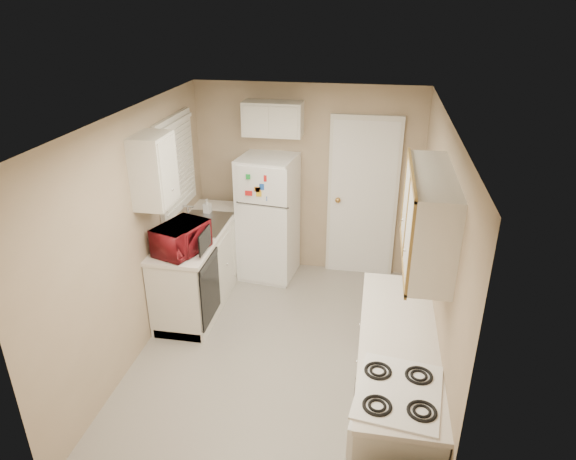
# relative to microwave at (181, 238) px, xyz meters

# --- Properties ---
(floor) EXTENTS (3.80, 3.80, 0.00)m
(floor) POSITION_rel_microwave_xyz_m (1.08, -0.32, -1.05)
(floor) COLOR #B3ADA5
(floor) RESTS_ON ground
(ceiling) EXTENTS (3.80, 3.80, 0.00)m
(ceiling) POSITION_rel_microwave_xyz_m (1.08, -0.32, 1.35)
(ceiling) COLOR white
(ceiling) RESTS_ON floor
(wall_left) EXTENTS (3.80, 3.80, 0.00)m
(wall_left) POSITION_rel_microwave_xyz_m (-0.32, -0.32, 0.15)
(wall_left) COLOR tan
(wall_left) RESTS_ON floor
(wall_right) EXTENTS (3.80, 3.80, 0.00)m
(wall_right) POSITION_rel_microwave_xyz_m (2.48, -0.32, 0.15)
(wall_right) COLOR tan
(wall_right) RESTS_ON floor
(wall_back) EXTENTS (2.80, 2.80, 0.00)m
(wall_back) POSITION_rel_microwave_xyz_m (1.08, 1.58, 0.15)
(wall_back) COLOR tan
(wall_back) RESTS_ON floor
(wall_front) EXTENTS (2.80, 2.80, 0.00)m
(wall_front) POSITION_rel_microwave_xyz_m (1.08, -2.22, 0.15)
(wall_front) COLOR tan
(wall_front) RESTS_ON floor
(left_counter) EXTENTS (0.60, 1.80, 0.90)m
(left_counter) POSITION_rel_microwave_xyz_m (-0.02, 0.58, -0.60)
(left_counter) COLOR silver
(left_counter) RESTS_ON floor
(dishwasher) EXTENTS (0.03, 0.58, 0.72)m
(dishwasher) POSITION_rel_microwave_xyz_m (0.27, -0.02, -0.56)
(dishwasher) COLOR black
(dishwasher) RESTS_ON floor
(sink) EXTENTS (0.54, 0.74, 0.16)m
(sink) POSITION_rel_microwave_xyz_m (-0.02, 0.73, -0.19)
(sink) COLOR gray
(sink) RESTS_ON left_counter
(microwave) EXTENTS (0.62, 0.47, 0.37)m
(microwave) POSITION_rel_microwave_xyz_m (0.00, 0.00, 0.00)
(microwave) COLOR maroon
(microwave) RESTS_ON left_counter
(soap_bottle) EXTENTS (0.09, 0.09, 0.18)m
(soap_bottle) POSITION_rel_microwave_xyz_m (-0.07, 1.04, -0.05)
(soap_bottle) COLOR silver
(soap_bottle) RESTS_ON left_counter
(window_blinds) EXTENTS (0.10, 0.98, 1.08)m
(window_blinds) POSITION_rel_microwave_xyz_m (-0.28, 0.73, 0.55)
(window_blinds) COLOR silver
(window_blinds) RESTS_ON wall_left
(upper_cabinet_left) EXTENTS (0.30, 0.45, 0.70)m
(upper_cabinet_left) POSITION_rel_microwave_xyz_m (-0.17, -0.10, 0.75)
(upper_cabinet_left) COLOR silver
(upper_cabinet_left) RESTS_ON wall_left
(refrigerator) EXTENTS (0.72, 0.71, 1.58)m
(refrigerator) POSITION_rel_microwave_xyz_m (0.64, 1.28, -0.26)
(refrigerator) COLOR white
(refrigerator) RESTS_ON floor
(cabinet_over_fridge) EXTENTS (0.70, 0.30, 0.40)m
(cabinet_over_fridge) POSITION_rel_microwave_xyz_m (0.68, 1.43, 0.95)
(cabinet_over_fridge) COLOR silver
(cabinet_over_fridge) RESTS_ON wall_back
(interior_door) EXTENTS (0.86, 0.06, 2.08)m
(interior_door) POSITION_rel_microwave_xyz_m (1.78, 1.54, -0.03)
(interior_door) COLOR white
(interior_door) RESTS_ON floor
(right_counter) EXTENTS (0.60, 2.00, 0.90)m
(right_counter) POSITION_rel_microwave_xyz_m (2.18, -1.12, -0.60)
(right_counter) COLOR silver
(right_counter) RESTS_ON floor
(stove) EXTENTS (0.63, 0.74, 0.82)m
(stove) POSITION_rel_microwave_xyz_m (2.17, -1.73, -0.64)
(stove) COLOR white
(stove) RESTS_ON floor
(upper_cabinet_right) EXTENTS (0.30, 1.20, 0.70)m
(upper_cabinet_right) POSITION_rel_microwave_xyz_m (2.33, -0.82, 0.75)
(upper_cabinet_right) COLOR silver
(upper_cabinet_right) RESTS_ON wall_right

